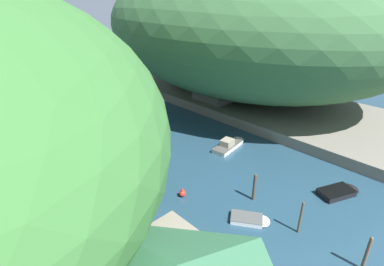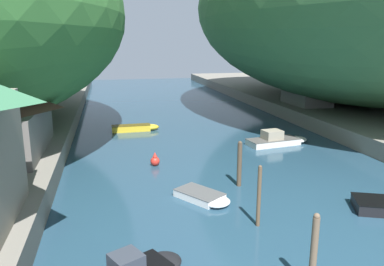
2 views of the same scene
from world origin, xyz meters
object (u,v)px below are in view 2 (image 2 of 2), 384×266
Objects in this scene: boat_red_skiff at (278,140)px; boat_far_right_bank at (205,197)px; channel_buoy_near at (155,160)px; person_by_boathouse at (3,168)px; right_bank_cottage at (307,87)px; boat_open_rowboat at (137,128)px.

boat_far_right_bank is at bearing -50.98° from boat_red_skiff.
boat_far_right_bank is 7.74m from channel_buoy_near.
channel_buoy_near is at bearing -72.15° from person_by_boathouse.
channel_buoy_near is at bearing -143.89° from right_bank_cottage.
boat_far_right_bank is (2.54, -19.88, -0.11)m from boat_open_rowboat.
boat_open_rowboat is at bearing -117.12° from boat_far_right_bank.
boat_red_skiff is at bearing -80.50° from person_by_boathouse.
boat_red_skiff is 15.20m from boat_far_right_bank.
right_bank_cottage is 1.39× the size of boat_open_rowboat.
boat_red_skiff reaches higher than channel_buoy_near.
boat_open_rowboat is 12.45m from channel_buoy_near.
boat_open_rowboat is (-22.57, -3.72, -3.57)m from right_bank_cottage.
boat_red_skiff is at bearing 54.65° from boat_open_rowboat.
right_bank_cottage is 6.57× the size of channel_buoy_near.
boat_red_skiff is 1.61× the size of boat_far_right_bank.
person_by_boathouse is (-21.87, -9.79, 2.12)m from boat_red_skiff.
boat_red_skiff reaches higher than boat_open_rowboat.
person_by_boathouse is at bearing -144.95° from right_bank_cottage.
boat_open_rowboat is 15.47m from boat_red_skiff.
right_bank_cottage is 1.82× the size of boat_far_right_bank.
boat_far_right_bank is 11.92m from person_by_boathouse.
boat_far_right_bank is at bearing -130.31° from right_bank_cottage.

